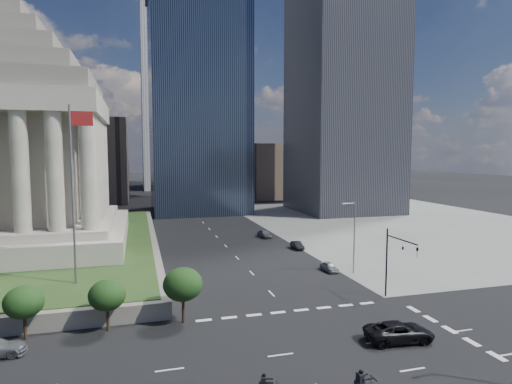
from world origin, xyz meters
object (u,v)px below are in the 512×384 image
object	(u,v)px
traffic_signal_ne	(396,255)
street_lamp_north	(353,233)
pickup_truck	(399,332)
war_memorial	(9,122)
parked_sedan_mid	(297,245)
flagpole	(74,185)
parked_sedan_near	(329,267)
parked_sedan_far	(265,234)

from	to	relation	value
traffic_signal_ne	street_lamp_north	xyz separation A→B (m)	(0.83, 11.30, 0.41)
pickup_truck	traffic_signal_ne	bearing A→B (deg)	-24.60
war_memorial	parked_sedan_mid	xyz separation A→B (m)	(45.50, -6.62, -20.76)
flagpole	traffic_signal_ne	size ratio (longest dim) A/B	2.50
war_memorial	street_lamp_north	distance (m)	54.92
flagpole	parked_sedan_mid	world-z (taller)	flagpole
traffic_signal_ne	street_lamp_north	bearing A→B (deg)	85.81
pickup_truck	parked_sedan_near	size ratio (longest dim) A/B	1.66
street_lamp_north	parked_sedan_far	xyz separation A→B (m)	(-4.33, 27.67, -4.91)
war_memorial	flagpole	size ratio (longest dim) A/B	1.95
parked_sedan_near	parked_sedan_far	xyz separation A→B (m)	(-1.80, 25.68, 0.12)
flagpole	parked_sedan_far	size ratio (longest dim) A/B	4.56
war_memorial	flagpole	xyz separation A→B (m)	(12.17, -24.00, -8.29)
war_memorial	flagpole	bearing A→B (deg)	-63.11
war_memorial	parked_sedan_near	world-z (taller)	war_memorial
street_lamp_north	parked_sedan_far	distance (m)	28.44
street_lamp_north	parked_sedan_mid	world-z (taller)	street_lamp_north
war_memorial	traffic_signal_ne	bearing A→B (deg)	-36.42
war_memorial	pickup_truck	bearing A→B (deg)	-46.61
pickup_truck	parked_sedan_far	bearing A→B (deg)	4.49
war_memorial	parked_sedan_near	size ratio (longest dim) A/B	10.60
street_lamp_north	parked_sedan_mid	xyz separation A→B (m)	(-1.83, 16.38, -5.02)
pickup_truck	parked_sedan_far	world-z (taller)	pickup_truck
flagpole	parked_sedan_far	distance (m)	43.88
street_lamp_north	parked_sedan_near	xyz separation A→B (m)	(-2.53, 2.00, -5.04)
pickup_truck	parked_sedan_mid	distance (m)	36.99
flagpole	parked_sedan_mid	size ratio (longest dim) A/B	5.16
traffic_signal_ne	parked_sedan_mid	size ratio (longest dim) A/B	2.06
parked_sedan_far	flagpole	bearing A→B (deg)	-141.28
flagpole	parked_sedan_near	xyz separation A→B (m)	(32.62, 3.00, -12.49)
street_lamp_north	parked_sedan_far	world-z (taller)	street_lamp_north
parked_sedan_near	parked_sedan_mid	distance (m)	14.39
parked_sedan_near	parked_sedan_far	world-z (taller)	parked_sedan_far
pickup_truck	parked_sedan_mid	xyz separation A→B (m)	(4.54, 36.71, -0.21)
war_memorial	pickup_truck	distance (m)	63.07
flagpole	pickup_truck	xyz separation A→B (m)	(28.79, -19.33, -12.27)
pickup_truck	parked_sedan_mid	bearing A→B (deg)	-0.12
flagpole	parked_sedan_mid	distance (m)	39.60
traffic_signal_ne	pickup_truck	size ratio (longest dim) A/B	1.31
flagpole	parked_sedan_near	world-z (taller)	flagpole
traffic_signal_ne	parked_sedan_mid	xyz separation A→B (m)	(-1.00, 27.68, -4.61)
war_memorial	street_lamp_north	bearing A→B (deg)	-25.92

